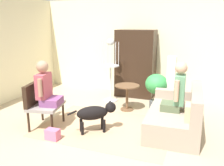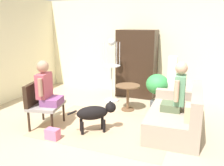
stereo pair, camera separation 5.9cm
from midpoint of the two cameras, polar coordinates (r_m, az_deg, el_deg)
name	(u,v)px [view 1 (the left image)]	position (r m, az deg, el deg)	size (l,w,h in m)	color
ground_plane	(112,128)	(4.80, -0.37, -10.59)	(7.45, 7.45, 0.00)	tan
back_wall	(146,47)	(6.97, 7.86, 8.37)	(6.81, 0.12, 2.65)	beige
area_rug	(106,127)	(4.83, -1.78, -10.36)	(2.51, 1.80, 0.01)	tan
couch	(177,116)	(4.76, 14.80, -7.54)	(1.00, 1.67, 0.84)	gray
armchair	(40,101)	(4.91, -16.86, -4.00)	(0.69, 0.79, 0.88)	black
person_on_couch	(177,90)	(4.58, 14.75, -1.70)	(0.44, 0.51, 0.92)	#526042
person_on_armchair	(46,87)	(4.78, -15.64, -0.88)	(0.48, 0.54, 0.85)	#7C4478
round_end_table	(127,93)	(5.62, 3.27, -2.31)	(0.56, 0.56, 0.60)	brown
dog	(95,113)	(4.53, -4.31, -7.00)	(0.77, 0.60, 0.58)	black
bird_cage_stand	(111,67)	(6.17, -0.60, 3.76)	(0.44, 0.44, 1.62)	silver
potted_plant	(156,87)	(5.74, 10.11, -0.84)	(0.52, 0.52, 0.85)	#4C5156
column_lamp	(171,84)	(5.70, 13.35, -0.26)	(0.20, 0.20, 1.27)	#4C4742
armoire_cabinet	(136,64)	(6.68, 5.31, 4.57)	(1.04, 0.56, 1.82)	black
handbag	(53,134)	(4.47, -14.17, -11.65)	(0.24, 0.16, 0.19)	#D8668C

